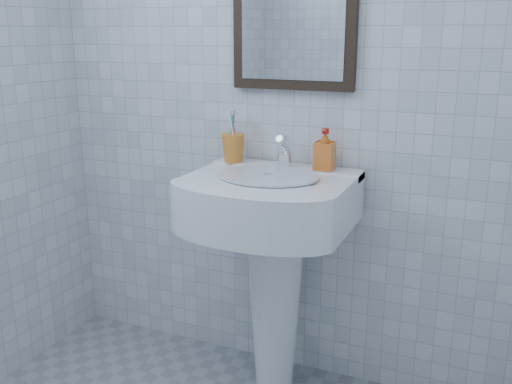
% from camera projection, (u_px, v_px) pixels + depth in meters
% --- Properties ---
extents(wall_back, '(2.20, 0.02, 2.50)m').
position_uv_depth(wall_back, '(294.00, 87.00, 2.28)').
color(wall_back, silver).
rests_on(wall_back, ground).
extents(washbasin, '(0.62, 0.45, 0.95)m').
position_uv_depth(washbasin, '(273.00, 248.00, 2.26)').
color(washbasin, white).
rests_on(washbasin, ground).
extents(faucet, '(0.06, 0.12, 0.14)m').
position_uv_depth(faucet, '(284.00, 154.00, 2.26)').
color(faucet, silver).
rests_on(faucet, washbasin).
extents(toothbrush_cup, '(0.11, 0.11, 0.12)m').
position_uv_depth(toothbrush_cup, '(233.00, 148.00, 2.35)').
color(toothbrush_cup, orange).
rests_on(toothbrush_cup, washbasin).
extents(soap_dispenser, '(0.07, 0.08, 0.16)m').
position_uv_depth(soap_dispenser, '(325.00, 149.00, 2.21)').
color(soap_dispenser, '#DE4B15').
rests_on(soap_dispenser, washbasin).
extents(wall_mirror, '(0.50, 0.04, 0.62)m').
position_uv_depth(wall_mirror, '(294.00, 8.00, 2.18)').
color(wall_mirror, black).
rests_on(wall_mirror, wall_back).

